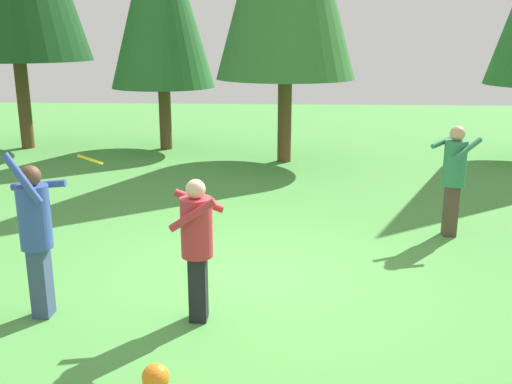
# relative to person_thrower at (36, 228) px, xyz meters

# --- Properties ---
(ground_plane) EXTENTS (40.00, 40.00, 0.00)m
(ground_plane) POSITION_rel_person_thrower_xyz_m (2.23, 1.09, -1.03)
(ground_plane) COLOR #4C9342
(person_thrower) EXTENTS (0.60, 0.50, 1.90)m
(person_thrower) POSITION_rel_person_thrower_xyz_m (0.00, 0.00, 0.00)
(person_thrower) COLOR #38476B
(person_thrower) RESTS_ON ground_plane
(person_catcher) EXTENTS (0.55, 0.49, 1.59)m
(person_catcher) POSITION_rel_person_thrower_xyz_m (1.74, 0.01, -0.09)
(person_catcher) COLOR black
(person_catcher) RESTS_ON ground_plane
(person_bystander) EXTENTS (0.75, 0.72, 1.72)m
(person_bystander) POSITION_rel_person_thrower_xyz_m (5.24, 2.99, -0.00)
(person_bystander) COLOR #4C382D
(person_bystander) RESTS_ON ground_plane
(frisbee) EXTENTS (0.37, 0.37, 0.14)m
(frisbee) POSITION_rel_person_thrower_xyz_m (0.65, 0.03, 0.75)
(frisbee) COLOR yellow
(ball_orange) EXTENTS (0.24, 0.24, 0.24)m
(ball_orange) POSITION_rel_person_thrower_xyz_m (1.56, -1.32, -0.90)
(ball_orange) COLOR orange
(ball_orange) RESTS_ON ground_plane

